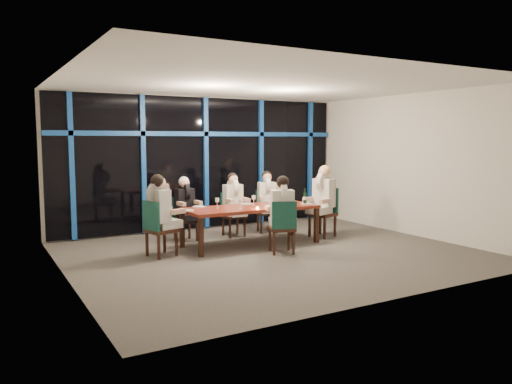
% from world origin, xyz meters
% --- Properties ---
extents(room, '(7.04, 7.00, 3.02)m').
position_xyz_m(room, '(0.00, 0.00, 2.02)').
color(room, '#57524C').
rests_on(room, ground).
extents(window_wall, '(6.86, 0.43, 2.94)m').
position_xyz_m(window_wall, '(0.01, 2.93, 1.55)').
color(window_wall, black).
rests_on(window_wall, ground).
extents(dining_table, '(2.60, 1.00, 0.75)m').
position_xyz_m(dining_table, '(0.00, 0.80, 0.68)').
color(dining_table, maroon).
rests_on(dining_table, ground).
extents(chair_far_left, '(0.44, 0.44, 0.88)m').
position_xyz_m(chair_far_left, '(-0.95, 1.87, 0.49)').
color(chair_far_left, '#321810').
rests_on(chair_far_left, ground).
extents(chair_far_mid, '(0.44, 0.44, 0.92)m').
position_xyz_m(chair_far_mid, '(0.12, 1.82, 0.51)').
color(chair_far_mid, '#321810').
rests_on(chair_far_mid, ground).
extents(chair_far_right, '(0.54, 0.54, 0.92)m').
position_xyz_m(chair_far_right, '(0.99, 1.87, 0.51)').
color(chair_far_right, '#321810').
rests_on(chair_far_right, ground).
extents(chair_end_left, '(0.56, 0.56, 0.98)m').
position_xyz_m(chair_end_left, '(-1.90, 0.73, 0.55)').
color(chair_end_left, '#321810').
rests_on(chair_end_left, ground).
extents(chair_end_right, '(0.60, 0.60, 1.02)m').
position_xyz_m(chair_end_right, '(1.78, 0.79, 0.57)').
color(chair_end_right, '#321810').
rests_on(chair_end_right, ground).
extents(chair_near_mid, '(0.56, 0.56, 0.95)m').
position_xyz_m(chair_near_mid, '(0.12, -0.14, 0.53)').
color(chair_near_mid, '#321810').
rests_on(chair_near_mid, ground).
extents(diner_far_left, '(0.46, 0.57, 0.86)m').
position_xyz_m(diner_far_left, '(-0.95, 1.79, 0.85)').
color(diner_far_left, black).
rests_on(diner_far_left, ground).
extents(diner_far_mid, '(0.46, 0.57, 0.89)m').
position_xyz_m(diner_far_mid, '(0.11, 1.75, 0.88)').
color(diner_far_mid, silver).
rests_on(diner_far_mid, ground).
extents(diner_far_right, '(0.54, 0.63, 0.90)m').
position_xyz_m(diner_far_right, '(0.96, 1.79, 0.88)').
color(diner_far_right, silver).
rests_on(diner_far_right, ground).
extents(diner_end_left, '(0.66, 0.56, 0.96)m').
position_xyz_m(diner_end_left, '(-1.82, 0.75, 0.94)').
color(diner_end_left, black).
rests_on(diner_end_left, ground).
extents(diner_end_right, '(0.70, 0.60, 1.00)m').
position_xyz_m(diner_end_right, '(1.70, 0.77, 0.98)').
color(diner_end_right, silver).
rests_on(diner_end_right, ground).
extents(diner_near_mid, '(0.57, 0.65, 0.93)m').
position_xyz_m(diner_near_mid, '(0.15, -0.06, 0.91)').
color(diner_near_mid, silver).
rests_on(diner_near_mid, ground).
extents(plate_far_left, '(0.24, 0.24, 0.01)m').
position_xyz_m(plate_far_left, '(-0.90, 1.23, 0.76)').
color(plate_far_left, white).
rests_on(plate_far_left, dining_table).
extents(plate_far_mid, '(0.24, 0.24, 0.01)m').
position_xyz_m(plate_far_mid, '(0.10, 1.18, 0.76)').
color(plate_far_mid, white).
rests_on(plate_far_mid, dining_table).
extents(plate_far_right, '(0.24, 0.24, 0.01)m').
position_xyz_m(plate_far_right, '(0.79, 1.25, 0.76)').
color(plate_far_right, white).
rests_on(plate_far_right, dining_table).
extents(plate_end_left, '(0.24, 0.24, 0.01)m').
position_xyz_m(plate_end_left, '(-1.27, 0.90, 0.76)').
color(plate_end_left, white).
rests_on(plate_end_left, dining_table).
extents(plate_end_right, '(0.24, 0.24, 0.01)m').
position_xyz_m(plate_end_right, '(1.16, 0.60, 0.76)').
color(plate_end_right, white).
rests_on(plate_end_right, dining_table).
extents(plate_near_mid, '(0.24, 0.24, 0.01)m').
position_xyz_m(plate_near_mid, '(0.34, 0.47, 0.76)').
color(plate_near_mid, white).
rests_on(plate_near_mid, dining_table).
extents(wine_bottle, '(0.07, 0.07, 0.32)m').
position_xyz_m(wine_bottle, '(1.12, 0.59, 0.87)').
color(wine_bottle, black).
rests_on(wine_bottle, dining_table).
extents(water_pitcher, '(0.14, 0.12, 0.22)m').
position_xyz_m(water_pitcher, '(0.66, 0.57, 0.86)').
color(water_pitcher, silver).
rests_on(water_pitcher, dining_table).
extents(tea_light, '(0.05, 0.05, 0.03)m').
position_xyz_m(tea_light, '(-0.04, 0.48, 0.77)').
color(tea_light, '#FFA24C').
rests_on(tea_light, dining_table).
extents(wine_glass_a, '(0.07, 0.07, 0.18)m').
position_xyz_m(wine_glass_a, '(-0.32, 0.62, 0.88)').
color(wine_glass_a, white).
rests_on(wine_glass_a, dining_table).
extents(wine_glass_b, '(0.07, 0.07, 0.19)m').
position_xyz_m(wine_glass_b, '(0.16, 0.97, 0.89)').
color(wine_glass_b, silver).
rests_on(wine_glass_b, dining_table).
extents(wine_glass_c, '(0.07, 0.07, 0.19)m').
position_xyz_m(wine_glass_c, '(0.39, 0.79, 0.89)').
color(wine_glass_c, silver).
rests_on(wine_glass_c, dining_table).
extents(wine_glass_d, '(0.07, 0.07, 0.19)m').
position_xyz_m(wine_glass_d, '(-0.65, 0.94, 0.89)').
color(wine_glass_d, silver).
rests_on(wine_glass_d, dining_table).
extents(wine_glass_e, '(0.07, 0.07, 0.18)m').
position_xyz_m(wine_glass_e, '(0.94, 0.88, 0.88)').
color(wine_glass_e, silver).
rests_on(wine_glass_e, dining_table).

